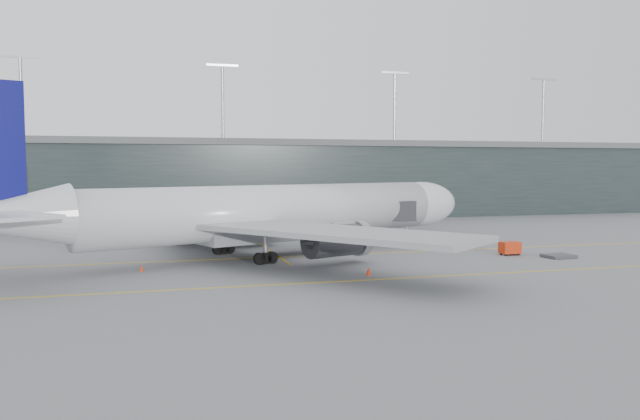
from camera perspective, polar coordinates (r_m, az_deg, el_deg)
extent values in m
plane|color=slate|center=(73.08, -8.27, -3.99)|extent=(320.00, 320.00, 0.00)
cube|color=gold|center=(69.16, -7.85, -4.43)|extent=(160.00, 0.25, 0.02)
cube|color=gold|center=(53.56, -5.55, -6.88)|extent=(160.00, 0.25, 0.02)
cube|color=gold|center=(93.43, -6.77, -2.23)|extent=(0.25, 60.00, 0.02)
cube|color=black|center=(130.17, -11.52, 2.55)|extent=(240.00, 35.00, 14.00)
cube|color=#525557|center=(130.21, -11.57, 5.90)|extent=(240.00, 36.00, 1.20)
cylinder|color=#9E9EA3|center=(122.22, -25.64, 9.20)|extent=(0.60, 0.60, 14.00)
cylinder|color=#9E9EA3|center=(121.22, -8.90, 9.58)|extent=(0.60, 0.60, 14.00)
cylinder|color=#9E9EA3|center=(130.00, 6.82, 9.22)|extent=(0.60, 0.60, 14.00)
cylinder|color=#9E9EA3|center=(146.82, 19.71, 8.42)|extent=(0.60, 0.60, 14.00)
cylinder|color=silver|center=(70.39, -4.33, -0.11)|extent=(43.15, 21.41, 5.93)
ellipsoid|color=silver|center=(85.22, 9.10, 0.56)|extent=(13.75, 10.02, 5.93)
cone|color=silver|center=(60.38, -26.74, -0.58)|extent=(11.86, 9.10, 5.69)
cube|color=#909398|center=(70.09, -4.98, -2.02)|extent=(15.99, 9.98, 1.91)
cube|color=black|center=(87.80, 10.76, 1.27)|extent=(3.00, 3.43, 0.76)
cube|color=#909398|center=(56.74, 1.25, -2.06)|extent=(23.60, 27.29, 0.53)
cylinder|color=#393A3E|center=(64.34, 1.47, -2.80)|extent=(7.45, 5.54, 3.35)
cube|color=#909398|center=(82.08, -11.57, -0.27)|extent=(11.07, 28.38, 0.53)
cylinder|color=#393A3E|center=(79.34, -6.66, -1.54)|extent=(7.45, 5.54, 3.35)
cube|color=silver|center=(55.02, -26.79, -0.48)|extent=(9.32, 10.05, 0.33)
cylinder|color=black|center=(83.92, 7.93, -2.59)|extent=(1.12, 0.74, 1.05)
cylinder|color=#9E9EA3|center=(83.84, 7.93, -2.10)|extent=(0.29, 0.29, 2.49)
cylinder|color=black|center=(64.99, -4.99, -4.40)|extent=(1.33, 0.89, 1.24)
cylinder|color=black|center=(72.89, -8.79, -3.52)|extent=(1.33, 0.89, 1.24)
cube|color=#28282D|center=(80.25, 7.61, -0.04)|extent=(3.61, 3.87, 2.52)
cube|color=#28282D|center=(87.62, 6.92, 0.30)|extent=(5.17, 11.87, 2.25)
cube|color=#28282D|center=(99.19, 6.04, 0.74)|extent=(5.39, 11.92, 2.34)
cube|color=#28282D|center=(110.78, 5.34, 1.08)|extent=(5.61, 11.98, 2.43)
cylinder|color=#9E9EA3|center=(88.46, 6.85, -1.47)|extent=(0.45, 0.45, 3.41)
cube|color=#393A3E|center=(88.60, 6.84, -2.37)|extent=(2.08, 1.76, 0.63)
cylinder|color=#28282D|center=(116.77, 0.14, 1.25)|extent=(3.59, 3.59, 2.70)
cylinder|color=#28282D|center=(116.94, 0.14, -0.16)|extent=(1.62, 1.62, 3.23)
cube|color=red|center=(74.51, 16.96, -3.31)|extent=(2.25, 1.48, 1.30)
cylinder|color=black|center=(73.73, 16.66, -3.89)|extent=(0.41, 0.16, 0.40)
cylinder|color=black|center=(74.64, 17.68, -3.81)|extent=(0.41, 0.16, 0.40)
cylinder|color=black|center=(74.55, 16.22, -3.79)|extent=(0.41, 0.16, 0.40)
cylinder|color=black|center=(75.45, 17.24, -3.72)|extent=(0.41, 0.16, 0.40)
cube|color=#3A393E|center=(74.23, 20.99, -3.94)|extent=(3.39, 2.83, 0.32)
cube|color=#393A3E|center=(82.75, -12.63, -3.00)|extent=(2.14, 1.72, 0.21)
cube|color=#B0B4BD|center=(82.64, -12.64, -2.35)|extent=(1.71, 1.61, 1.58)
cube|color=navy|center=(82.55, -12.65, -1.78)|extent=(1.77, 1.66, 0.08)
cube|color=#393A3E|center=(83.89, -11.44, -2.89)|extent=(2.23, 1.87, 0.21)
cube|color=#B1B5BE|center=(83.79, -11.45, -2.26)|extent=(1.81, 1.72, 1.54)
cube|color=navy|center=(83.70, -11.45, -1.71)|extent=(1.87, 1.78, 0.08)
cube|color=#393A3E|center=(82.85, -8.18, -2.93)|extent=(2.16, 1.74, 0.21)
cube|color=#B7BAC4|center=(82.74, -8.18, -2.27)|extent=(1.73, 1.63, 1.60)
cube|color=navy|center=(82.65, -8.19, -1.70)|extent=(1.79, 1.68, 0.09)
cone|color=#D7400B|center=(77.50, 17.45, -3.39)|extent=(0.48, 0.48, 0.76)
cone|color=red|center=(58.31, 4.46, -5.59)|extent=(0.50, 0.50, 0.80)
cone|color=#CD400B|center=(84.59, -1.44, -2.65)|extent=(0.39, 0.39, 0.63)
cone|color=red|center=(62.71, -16.02, -5.12)|extent=(0.42, 0.42, 0.66)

